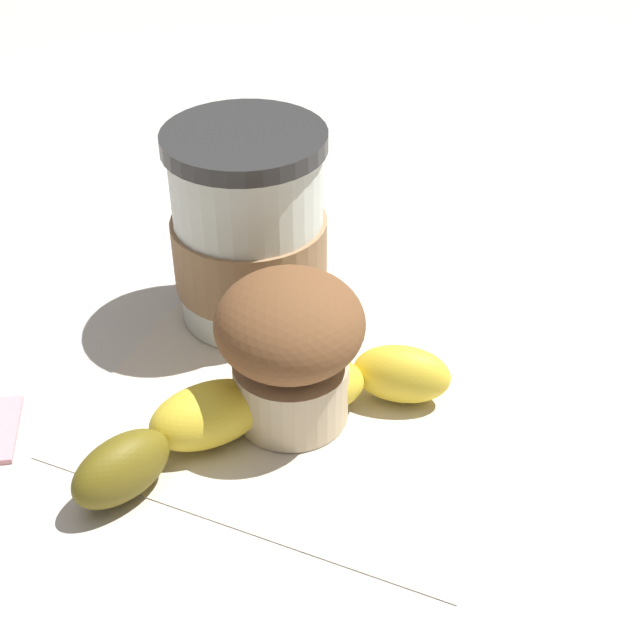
% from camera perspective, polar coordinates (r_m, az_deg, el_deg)
% --- Properties ---
extents(ground_plane, '(3.00, 3.00, 0.00)m').
position_cam_1_polar(ground_plane, '(0.51, 0.00, -4.05)').
color(ground_plane, beige).
extents(paper_napkin, '(0.25, 0.25, 0.00)m').
position_cam_1_polar(paper_napkin, '(0.51, 0.00, -3.99)').
color(paper_napkin, beige).
rests_on(paper_napkin, ground_plane).
extents(coffee_cup, '(0.09, 0.09, 0.12)m').
position_cam_1_polar(coffee_cup, '(0.53, -4.56, 5.57)').
color(coffee_cup, silver).
rests_on(coffee_cup, paper_napkin).
extents(muffin, '(0.08, 0.08, 0.09)m').
position_cam_1_polar(muffin, '(0.46, -1.92, -1.57)').
color(muffin, beige).
rests_on(muffin, paper_napkin).
extents(banana, '(0.16, 0.15, 0.03)m').
position_cam_1_polar(banana, '(0.47, -3.75, -5.61)').
color(banana, yellow).
rests_on(banana, paper_napkin).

